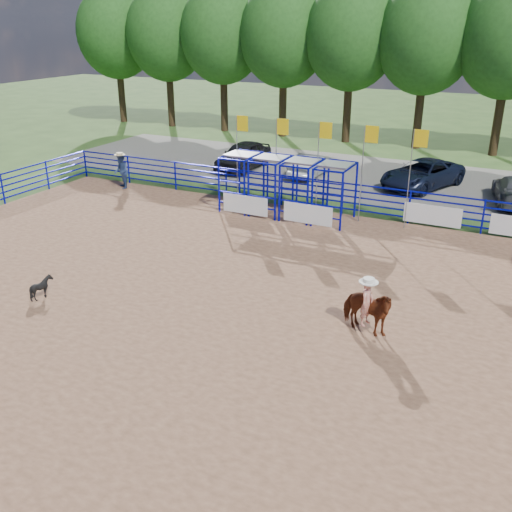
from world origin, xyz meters
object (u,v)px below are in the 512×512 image
object	(u,v)px
horse_and_rider	(367,306)
car_c	(422,174)
calf	(42,287)
spectator_cowboy	(121,171)
car_b	(310,165)
car_a	(243,155)

from	to	relation	value
horse_and_rider	car_c	distance (m)	16.12
calf	car_c	xyz separation A→B (m)	(8.21, 18.46, 0.34)
spectator_cowboy	car_b	world-z (taller)	spectator_cowboy
car_a	car_b	distance (m)	4.15
car_a	car_b	bearing A→B (deg)	3.33
spectator_cowboy	car_a	xyz separation A→B (m)	(3.74, 6.58, -0.15)
horse_and_rider	car_b	xyz separation A→B (m)	(-7.74, 15.68, -0.21)
car_a	horse_and_rider	bearing A→B (deg)	-51.80
calf	car_b	bearing A→B (deg)	-40.07
calf	car_b	world-z (taller)	car_b
car_b	car_c	distance (m)	6.15
calf	car_c	bearing A→B (deg)	-57.52
horse_and_rider	car_c	size ratio (longest dim) A/B	0.46
car_c	spectator_cowboy	bearing A→B (deg)	-130.73
calf	car_c	size ratio (longest dim) A/B	0.14
spectator_cowboy	car_c	bearing A→B (deg)	26.96
calf	horse_and_rider	bearing A→B (deg)	-109.69
car_a	car_c	world-z (taller)	car_a
calf	car_a	bearing A→B (deg)	-26.93
car_a	calf	bearing A→B (deg)	-82.70
spectator_cowboy	car_a	distance (m)	7.56
horse_and_rider	car_a	world-z (taller)	horse_and_rider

